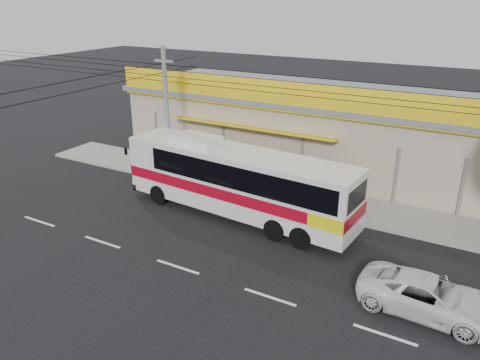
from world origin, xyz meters
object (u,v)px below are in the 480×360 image
object	(u,v)px
motorbike_dark	(175,158)
utility_pole	(164,72)
motorbike_red	(216,170)
white_car	(428,296)
coach_bus	(241,179)

from	to	relation	value
motorbike_dark	utility_pole	bearing A→B (deg)	-164.94
motorbike_dark	utility_pole	world-z (taller)	utility_pole
motorbike_dark	utility_pole	distance (m)	6.10
motorbike_red	white_car	size ratio (longest dim) A/B	0.36
motorbike_red	white_car	bearing A→B (deg)	-122.89
motorbike_red	utility_pole	xyz separation A→B (m)	(-1.91, -1.77, 5.61)
coach_bus	white_car	distance (m)	9.63
motorbike_dark	utility_pole	size ratio (longest dim) A/B	0.05
coach_bus	motorbike_red	distance (m)	5.13
motorbike_red	utility_pole	world-z (taller)	utility_pole
coach_bus	motorbike_dark	xyz separation A→B (m)	(-6.75, 3.87, -1.28)
coach_bus	motorbike_dark	size ratio (longest dim) A/B	7.24
white_car	utility_pole	xyz separation A→B (m)	(-14.41, 4.96, 5.56)
motorbike_dark	motorbike_red	bearing A→B (deg)	-113.07
utility_pole	coach_bus	bearing A→B (deg)	-17.18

